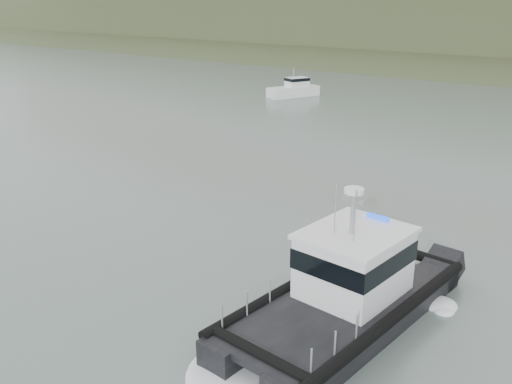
% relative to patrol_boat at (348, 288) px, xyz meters
% --- Properties ---
extents(ground, '(400.00, 400.00, 0.00)m').
position_rel_patrol_boat_xyz_m(ground, '(-9.25, -4.46, -1.41)').
color(ground, slate).
rests_on(ground, ground).
extents(patrol_boat, '(5.11, 11.91, 5.64)m').
position_rel_patrol_boat_xyz_m(patrol_boat, '(0.00, 0.00, 0.00)').
color(patrol_boat, black).
rests_on(patrol_boat, ground).
extents(motorboat, '(4.60, 7.08, 3.70)m').
position_rel_patrol_boat_xyz_m(motorboat, '(-31.02, 42.71, -0.49)').
color(motorboat, silver).
rests_on(motorboat, ground).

